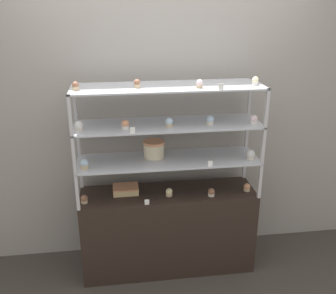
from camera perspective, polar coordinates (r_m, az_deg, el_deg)
The scene contains 27 objects.
ground_plane at distance 3.62m, azimuth 0.00°, elevation -16.67°, with size 20.00×20.00×0.00m, color #38332D.
back_wall at distance 3.34m, azimuth -0.82°, elevation 5.12°, with size 8.00×0.05×2.60m.
display_base at distance 3.41m, azimuth 0.00°, elevation -11.91°, with size 1.43×0.40×0.72m.
display_riser_lower at distance 3.12m, azimuth 0.00°, elevation -2.08°, with size 1.43×0.40×0.29m.
display_riser_middle at distance 3.01m, azimuth 0.00°, elevation 3.06°, with size 1.43×0.40×0.29m.
display_riser_upper at distance 2.94m, azimuth 0.00°, elevation 8.51°, with size 1.43×0.40×0.29m.
layer_cake_centerpiece at distance 3.13m, azimuth -2.07°, elevation -0.29°, with size 0.17×0.17×0.13m.
sheet_cake_frosted at distance 3.23m, azimuth -6.15°, elevation -6.13°, with size 0.21×0.16×0.06m.
cupcake_0 at distance 3.13m, azimuth -12.06°, elevation -7.43°, with size 0.05×0.05×0.07m.
cupcake_1 at distance 3.16m, azimuth 0.10°, elevation -6.60°, with size 0.05×0.05×0.07m.
cupcake_2 at distance 3.18m, azimuth 6.31°, elevation -6.56°, with size 0.05×0.05×0.07m.
cupcake_3 at distance 3.31m, azimuth 11.38°, elevation -5.76°, with size 0.05×0.05×0.07m.
price_tag_0 at distance 3.05m, azimuth -3.08°, elevation -7.99°, with size 0.04×0.00×0.04m.
cupcake_4 at distance 2.99m, azimuth -12.03°, elevation -2.44°, with size 0.06×0.06×0.08m.
cupcake_5 at distance 3.16m, azimuth 11.94°, elevation -1.10°, with size 0.06×0.06×0.08m.
price_tag_1 at distance 2.99m, azimuth 6.14°, elevation -2.40°, with size 0.04×0.00×0.04m.
cupcake_6 at distance 2.93m, azimuth -12.78°, elevation 3.04°, with size 0.06×0.06×0.07m.
cupcake_7 at distance 2.90m, azimuth -6.20°, elevation 3.28°, with size 0.06×0.06×0.07m.
cupcake_8 at distance 2.94m, azimuth 0.26°, elevation 3.60°, with size 0.06×0.06×0.07m.
cupcake_9 at distance 3.01m, azimuth 6.14°, elevation 3.91°, with size 0.06×0.06×0.07m.
cupcake_10 at distance 3.07m, azimuth 12.33°, elevation 3.90°, with size 0.06×0.06×0.07m.
price_tag_2 at distance 2.80m, azimuth -5.18°, elevation 2.46°, with size 0.04×0.00×0.04m.
cupcake_11 at distance 2.86m, azimuth -13.28°, elevation 8.61°, with size 0.05×0.05×0.06m.
cupcake_12 at distance 2.87m, azimuth -4.51°, elevation 9.16°, with size 0.05×0.05×0.06m.
cupcake_13 at distance 2.87m, azimuth 4.60°, elevation 9.15°, with size 0.05×0.05×0.06m.
cupcake_14 at distance 3.03m, azimuth 12.56°, elevation 9.35°, with size 0.05×0.05×0.06m.
price_tag_3 at distance 2.82m, azimuth 7.69°, elevation 8.66°, with size 0.04×0.00×0.04m.
Camera 1 is at (-0.39, -2.84, 2.21)m, focal length 42.00 mm.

